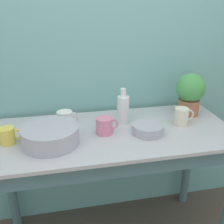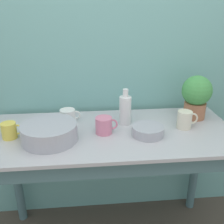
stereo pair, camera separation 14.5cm
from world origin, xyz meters
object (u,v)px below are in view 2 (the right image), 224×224
Objects in this scene: bottle_tall at (125,109)px; mug_white at (68,116)px; mug_pink at (104,125)px; mug_yellow at (10,130)px; bowl_wash_large at (49,132)px; bowl_small_steel at (148,131)px; potted_plant at (196,95)px; mug_cream at (185,120)px.

mug_white is at bearing 170.80° from bottle_tall.
mug_pink is 1.13× the size of mug_yellow.
mug_white is at bearing 140.76° from mug_pink.
mug_yellow is at bearing 167.48° from bowl_wash_large.
mug_pink reaches higher than bowl_small_steel.
bowl_small_steel is (0.53, 0.01, -0.02)m from bowl_wash_large.
mug_pink is 0.51m from mug_yellow.
bottle_tall is at bearing -174.40° from potted_plant.
bottle_tall is 0.35m from mug_cream.
potted_plant is at bearing 51.00° from mug_cream.
mug_cream reaches higher than mug_yellow.
mug_white is 0.71× the size of bowl_small_steel.
mug_white is at bearing 179.16° from potted_plant.
mug_cream is at bearing 1.70° from mug_yellow.
potted_plant is at bearing 15.31° from mug_pink.
bottle_tall reaches higher than mug_white.
potted_plant is 2.38× the size of mug_yellow.
potted_plant reaches higher than bowl_small_steel.
bottle_tall is 1.90× the size of mug_yellow.
bottle_tall is at bearing 122.27° from bowl_small_steel.
bottle_tall is 1.24× the size of bowl_small_steel.
mug_pink is 0.47m from mug_cream.
bottle_tall reaches higher than bowl_wash_large.
potted_plant reaches higher than bottle_tall.
mug_pink reaches higher than mug_yellow.
potted_plant is 2.10× the size of mug_pink.
potted_plant reaches higher than mug_cream.
bowl_wash_large is at bearing -179.07° from bowl_small_steel.
bottle_tall reaches higher than mug_cream.
bowl_wash_large is 0.22m from mug_yellow.
bottle_tall reaches higher than mug_pink.
bowl_small_steel is (-0.23, -0.07, -0.03)m from mug_cream.
mug_yellow is at bearing 176.97° from bowl_small_steel.
mug_yellow is at bearing -178.30° from mug_cream.
mug_white is (-0.80, 0.01, -0.11)m from potted_plant.
bowl_wash_large is at bearing -110.28° from mug_white.
mug_white is (0.08, 0.23, -0.01)m from bowl_wash_large.
mug_white is 0.97× the size of mug_pink.
mug_cream is (0.47, 0.02, 0.01)m from mug_pink.
mug_yellow is (-1.10, -0.17, -0.11)m from potted_plant.
bottle_tall is 0.35m from mug_white.
potted_plant is 2.22× the size of mug_cream.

